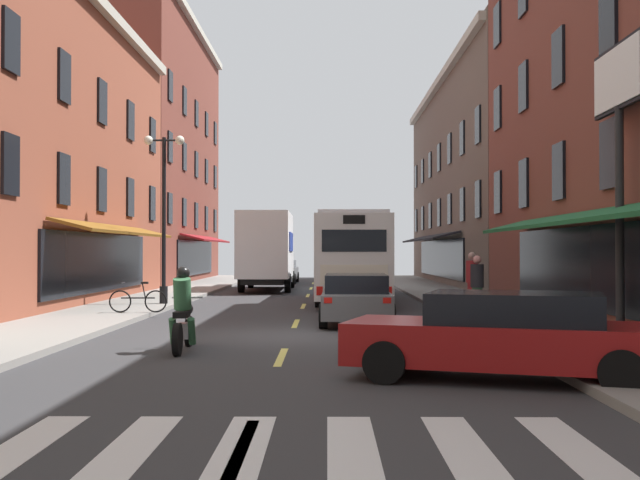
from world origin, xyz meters
The scene contains 16 objects.
ground_plane centered at (0.00, 0.00, -0.05)m, with size 34.80×80.00×0.10m, color #333335.
lane_centre_dashes centered at (0.00, -0.25, 0.00)m, with size 0.14×73.90×0.01m.
crosswalk_near centered at (0.00, -10.00, 0.00)m, with size 7.10×2.80×0.01m.
sidewalk_left centered at (-5.90, 0.00, 0.07)m, with size 3.00×80.00×0.14m, color gray.
sidewalk_right centered at (5.90, 0.00, 0.07)m, with size 3.00×80.00×0.14m, color gray.
billboard_sign centered at (7.05, -1.43, 4.83)m, with size 0.40×2.69×6.23m.
transit_bus centered at (1.83, 12.71, 1.74)m, with size 2.82×12.33×3.32m.
box_truck centered at (-2.13, 20.24, 1.99)m, with size 2.53×8.15×3.81m.
sedan_near centered at (-1.99, 28.93, 0.72)m, with size 2.09×4.70×1.40m.
sedan_mid centered at (1.63, 3.14, 0.68)m, with size 1.99×4.62×1.33m.
sedan_far centered at (3.54, -6.06, 0.68)m, with size 4.97×3.05×1.33m.
motorcycle_rider centered at (-1.97, -2.72, 0.71)m, with size 0.62×2.07×1.66m.
bicycle_near centered at (-4.76, 4.94, 0.50)m, with size 1.71×0.48×0.91m.
pedestrian_near centered at (5.29, 5.68, 1.09)m, with size 0.50×0.49×1.79m.
pedestrian_mid centered at (4.96, 3.31, 1.01)m, with size 0.36×0.36×1.70m.
street_lamp_twin centered at (-4.85, 8.86, 3.36)m, with size 1.42×0.32×5.85m.
Camera 1 is at (0.85, -17.61, 1.96)m, focal length 42.80 mm.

